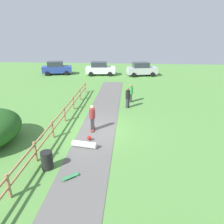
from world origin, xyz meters
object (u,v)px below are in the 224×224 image
skater_riding (92,117)px  skateboard_loose (70,177)px  bystander_green (131,92)px  parked_car_silver (142,69)px  parked_car_white (100,69)px  bystander_black (128,97)px  trash_bin (47,160)px  skater_fallen (85,144)px  parked_car_blue (57,68)px

skater_riding → skateboard_loose: (-0.20, -5.00, -0.90)m
bystander_green → parked_car_silver: bearing=82.8°
skater_riding → bystander_green: 6.73m
bystander_green → parked_car_white: (-4.41, 12.15, 0.05)m
bystander_green → skater_riding: bearing=-112.0°
bystander_green → bystander_black: bearing=-99.6°
trash_bin → skater_fallen: (1.39, 2.15, -0.25)m
bystander_green → parked_car_blue: 16.29m
bystander_green → skateboard_loose: bearing=-103.6°
parked_car_white → skateboard_loose: bearing=-85.9°
skater_riding → parked_car_white: bearing=95.9°
trash_bin → parked_car_blue: bearing=106.8°
skater_riding → skater_fallen: (-0.10, -2.19, -0.78)m
parked_car_silver → parked_car_blue: (-12.39, -0.00, 0.00)m
trash_bin → skateboard_loose: trash_bin is taller
skateboard_loose → bystander_green: (2.72, 11.24, 0.83)m
skateboard_loose → parked_car_white: size_ratio=0.17×
skater_riding → parked_car_white: (-1.89, 18.39, -0.03)m
trash_bin → parked_car_white: bearing=91.0°
skater_fallen → parked_car_blue: 22.17m
parked_car_white → parked_car_blue: 6.45m
skater_riding → bystander_black: bearing=64.2°
trash_bin → bystander_green: (4.00, 10.58, 0.46)m
trash_bin → parked_car_silver: (5.54, 22.72, 0.51)m
skater_riding → bystander_green: (2.52, 6.24, -0.07)m
skater_fallen → parked_car_white: size_ratio=0.33×
trash_bin → parked_car_silver: parked_car_silver is taller
parked_car_silver → skater_fallen: bearing=-101.4°
skateboard_loose → parked_car_white: parked_car_white is taller
bystander_black → parked_car_blue: size_ratio=0.39×
skater_fallen → bystander_black: bearing=71.1°
skater_riding → parked_car_blue: 20.18m
trash_bin → skater_fallen: size_ratio=0.62×
trash_bin → skater_fallen: bearing=57.2°
bystander_black → bystander_green: bearing=80.4°
trash_bin → parked_car_white: parked_car_white is taller
bystander_black → skateboard_loose: bearing=-104.2°
skater_riding → skateboard_loose: size_ratio=2.35×
parked_car_silver → bystander_black: bearing=-97.5°
parked_car_white → skater_fallen: bearing=-85.0°
bystander_black → parked_car_silver: bearing=82.5°
skateboard_loose → bystander_black: size_ratio=0.42×
parked_car_silver → parked_car_white: bearing=179.9°
parked_car_white → parked_car_blue: size_ratio=0.97×
skater_fallen → bystander_green: bystander_green is taller
skater_riding → bystander_black: (2.25, 4.65, -0.02)m
trash_bin → parked_car_blue: size_ratio=0.20×
bystander_black → parked_car_blue: bearing=127.6°
skateboard_loose → parked_car_silver: parked_car_silver is taller
bystander_green → parked_car_white: parked_car_white is taller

